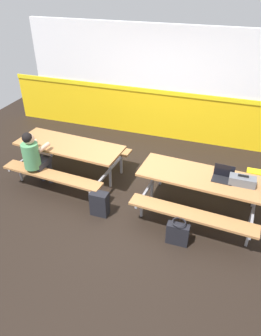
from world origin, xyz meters
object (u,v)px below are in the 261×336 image
Objects in this scene: toolbox_grey at (242,181)px; satchel_spare at (100,204)px; student_nearer at (34,156)px; backpack_dark at (253,181)px; picnic_table_left at (70,152)px; tote_bag_bright at (178,233)px; laptop_dark at (223,177)px; picnic_table_right at (202,184)px.

toolbox_grey reaches higher than satchel_spare.
student_nearer is 3.02× the size of toolbox_grey.
toolbox_grey is at bearing -105.28° from backpack_dark.
satchel_spare is at bearing -12.95° from student_nearer.
tote_bag_bright is at bearing -24.60° from picnic_table_left.
toolbox_grey reaches higher than backpack_dark.
tote_bag_bright is (-0.79, -0.81, -0.62)m from toolbox_grey.
laptop_dark is 0.30m from toolbox_grey.
laptop_dark is at bearing 18.48° from satchel_spare.
tote_bag_bright is (2.38, -1.09, -0.39)m from picnic_table_left.
student_nearer is 2.74× the size of backpack_dark.
backpack_dark and satchel_spare have the same top height.
laptop_dark is at bearing -4.40° from picnic_table_left.
picnic_table_left is 1.76× the size of student_nearer.
picnic_table_left is 3.52m from backpack_dark.
student_nearer reaches higher than satchel_spare.
tote_bag_bright is at bearing -102.79° from picnic_table_right.
laptop_dark reaches higher than picnic_table_left.
satchel_spare is at bearing -147.65° from backpack_dark.
satchel_spare reaches higher than tote_bag_bright.
satchel_spare is at bearing -158.78° from picnic_table_right.
student_nearer reaches higher than backpack_dark.
picnic_table_right is 1.74m from satchel_spare.
student_nearer is (-0.42, -0.53, 0.13)m from picnic_table_left.
student_nearer reaches higher than laptop_dark.
student_nearer is at bearing -128.55° from picnic_table_left.
satchel_spare is at bearing -161.52° from laptop_dark.
picnic_table_left is at bearing 175.60° from laptop_dark.
student_nearer reaches higher than tote_bag_bright.
backpack_dark is at bearing 58.64° from laptop_dark.
laptop_dark reaches higher than tote_bag_bright.
picnic_table_left is 4.83× the size of backpack_dark.
picnic_table_left is 0.69m from student_nearer.
student_nearer is 2.90m from tote_bag_bright.
student_nearer is at bearing -174.43° from picnic_table_right.
laptop_dark is (2.87, -0.22, 0.21)m from picnic_table_left.
laptop_dark is at bearing 5.33° from student_nearer.
picnic_table_right is 0.95m from tote_bag_bright.
laptop_dark reaches higher than backpack_dark.
student_nearer is 3.60m from toolbox_grey.
student_nearer is at bearing -162.33° from backpack_dark.
satchel_spare is at bearing 170.38° from tote_bag_bright.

